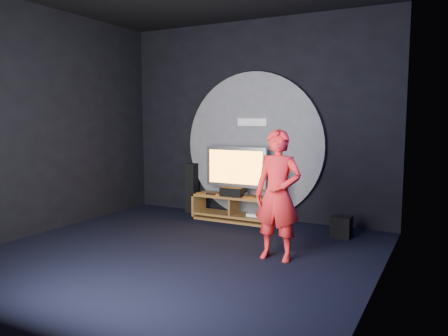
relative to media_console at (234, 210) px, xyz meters
The scene contains 13 objects.
floor 2.07m from the media_console, 85.08° to the right, with size 5.00×5.00×0.00m, color black.
back_wall 1.63m from the media_console, 68.58° to the left, with size 5.00×0.04×3.50m, color black.
left_wall 3.47m from the media_console, 138.58° to the right, with size 0.04×5.00×3.50m, color black.
right_wall 3.71m from the media_console, 37.45° to the right, with size 0.04×5.00×3.50m, color black.
wall_disc_panel 1.19m from the media_console, 65.86° to the left, with size 2.60×0.11×2.60m.
media_console is the anchor object (origin of this frame).
tv 0.72m from the media_console, 95.77° to the left, with size 1.14×0.22×0.84m.
center_speaker 0.35m from the media_console, 93.87° to the right, with size 0.40×0.15×0.15m, color black.
remote 0.50m from the media_console, 163.62° to the right, with size 0.18×0.05×0.02m, color black.
tower_speaker_left 1.11m from the media_console, 165.44° to the left, with size 0.19×0.21×0.93m, color black.
tower_speaker_right 0.82m from the media_console, ahead, with size 0.19×0.21×0.93m, color black.
subwoofer 1.91m from the media_console, ahead, with size 0.29×0.29×0.32m, color black.
player 2.24m from the media_console, 48.88° to the right, with size 0.60×0.40×1.66m, color red.
Camera 1 is at (3.16, -4.67, 1.79)m, focal length 35.00 mm.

